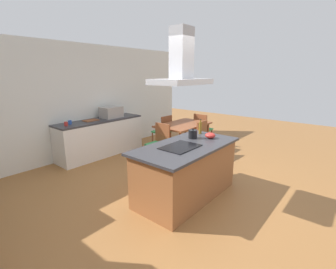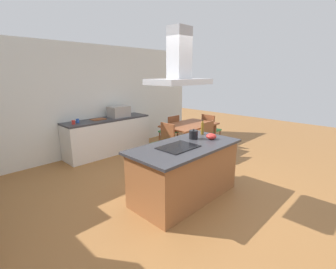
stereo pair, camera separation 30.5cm
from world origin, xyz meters
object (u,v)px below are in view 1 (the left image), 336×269
object	(u,v)px
mixing_bowl	(210,135)
chair_facing_island	(205,137)
range_hood	(181,66)
chair_at_right_end	(202,127)
olive_oil_bottle	(200,128)
dining_table	(183,127)
chair_facing_back_wall	(164,129)
chair_at_left_end	(160,140)
countertop_microwave	(111,112)
tea_kettle	(193,134)
coffee_mug_red	(66,124)
cutting_board	(91,120)
coffee_mug_blue	(70,122)
cooktop	(180,147)

from	to	relation	value
mixing_bowl	chair_facing_island	distance (m)	1.58
chair_facing_island	range_hood	distance (m)	2.68
chair_at_right_end	olive_oil_bottle	bearing A→B (deg)	-149.38
dining_table	chair_facing_back_wall	distance (m)	0.68
chair_at_left_end	chair_facing_island	size ratio (longest dim) A/B	1.00
olive_oil_bottle	range_hood	world-z (taller)	range_hood
countertop_microwave	chair_at_right_end	size ratio (longest dim) A/B	0.56
tea_kettle	olive_oil_bottle	bearing A→B (deg)	11.79
mixing_bowl	dining_table	xyz separation A→B (m)	(1.27, 1.51, -0.28)
dining_table	chair_facing_island	world-z (taller)	chair_facing_island
chair_facing_back_wall	coffee_mug_red	bearing A→B (deg)	162.57
range_hood	tea_kettle	bearing A→B (deg)	14.68
mixing_bowl	coffee_mug_red	xyz separation A→B (m)	(-1.11, 2.92, -0.00)
chair_facing_back_wall	chair_at_right_end	bearing A→B (deg)	-36.01
mixing_bowl	chair_at_right_end	xyz separation A→B (m)	(2.18, 1.51, -0.44)
chair_at_left_end	chair_at_right_end	distance (m)	1.83
cutting_board	chair_at_right_end	world-z (taller)	cutting_board
cutting_board	chair_at_right_end	bearing A→B (deg)	-29.98
dining_table	countertop_microwave	bearing A→B (deg)	127.68
range_hood	olive_oil_bottle	bearing A→B (deg)	13.56
chair_at_right_end	chair_facing_back_wall	bearing A→B (deg)	143.99
chair_facing_island	chair_facing_back_wall	distance (m)	1.33
olive_oil_bottle	coffee_mug_blue	world-z (taller)	olive_oil_bottle
chair_facing_island	countertop_microwave	bearing A→B (deg)	117.96
chair_at_right_end	tea_kettle	bearing A→B (deg)	-151.89
countertop_microwave	coffee_mug_red	bearing A→B (deg)	-177.68
olive_oil_bottle	chair_at_right_end	distance (m)	2.40
cooktop	chair_at_right_end	size ratio (longest dim) A/B	0.67
range_hood	coffee_mug_blue	bearing A→B (deg)	94.17
countertop_microwave	mixing_bowl	bearing A→B (deg)	-92.62
tea_kettle	olive_oil_bottle	world-z (taller)	olive_oil_bottle
chair_at_left_end	chair_facing_island	xyz separation A→B (m)	(0.92, -0.67, 0.00)
countertop_microwave	cooktop	bearing A→B (deg)	-107.21
cooktop	countertop_microwave	size ratio (longest dim) A/B	1.20
tea_kettle	chair_at_left_end	world-z (taller)	tea_kettle
chair_facing_island	chair_facing_back_wall	world-z (taller)	same
coffee_mug_red	chair_facing_back_wall	bearing A→B (deg)	-17.43
cutting_board	olive_oil_bottle	bearing A→B (deg)	-77.41
cooktop	mixing_bowl	distance (m)	0.76
coffee_mug_blue	chair_at_left_end	bearing A→B (deg)	-48.87
coffee_mug_blue	chair_facing_island	size ratio (longest dim) A/B	0.10
olive_oil_bottle	chair_facing_island	world-z (taller)	olive_oil_bottle
olive_oil_bottle	mixing_bowl	xyz separation A→B (m)	(-0.16, -0.31, -0.07)
mixing_bowl	coffee_mug_red	bearing A→B (deg)	110.91
cutting_board	range_hood	xyz separation A→B (m)	(-0.31, -2.93, 1.19)
cooktop	chair_at_right_end	bearing A→B (deg)	25.74
cooktop	coffee_mug_red	distance (m)	2.85
countertop_microwave	coffee_mug_blue	size ratio (longest dim) A/B	5.56
range_hood	cutting_board	bearing A→B (deg)	83.90
chair_facing_island	range_hood	xyz separation A→B (m)	(-2.02, -0.75, 1.59)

